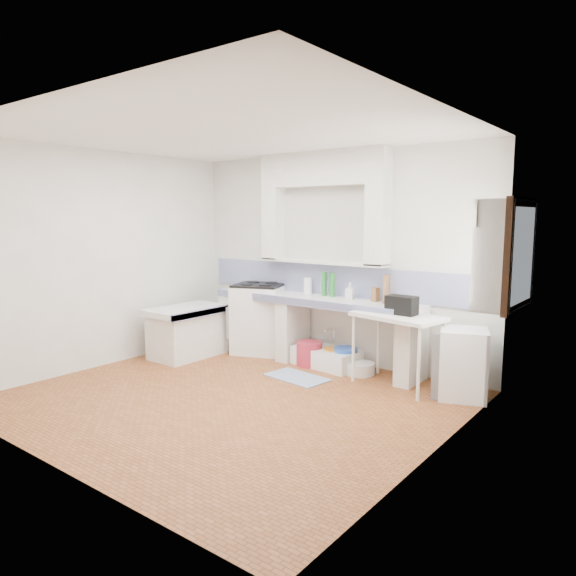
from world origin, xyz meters
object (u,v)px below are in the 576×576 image
Objects in this scene: sink at (327,358)px; fridge at (463,364)px; stove at (259,319)px; side_table at (397,351)px.

sink is 1.86m from fridge.
stove reaches higher than fridge.
fridge is (0.74, 0.07, -0.04)m from side_table.
stove is 1.25m from sink.
fridge reaches higher than sink.
stove is at bearing 156.00° from fridge.
fridge is (3.02, -0.16, -0.10)m from stove.
side_table reaches higher than sink.
stove reaches higher than side_table.
sink is (1.19, -0.04, -0.38)m from stove.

